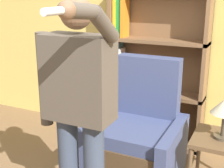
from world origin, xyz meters
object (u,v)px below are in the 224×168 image
bookcase (149,68)px  armchair (138,140)px  person_standing (78,106)px  side_table (221,147)px

bookcase → armchair: (0.17, -0.77, -0.55)m
bookcase → person_standing: (0.07, -1.68, 0.10)m
person_standing → side_table: (0.88, 0.88, -0.54)m
armchair → bookcase: bearing=102.5°
armchair → person_standing: (-0.10, -0.91, 0.65)m
bookcase → armchair: size_ratio=1.61×
side_table → armchair: bearing=178.0°
person_standing → side_table: 1.36m
bookcase → side_table: bearing=-40.0°
bookcase → person_standing: 1.68m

